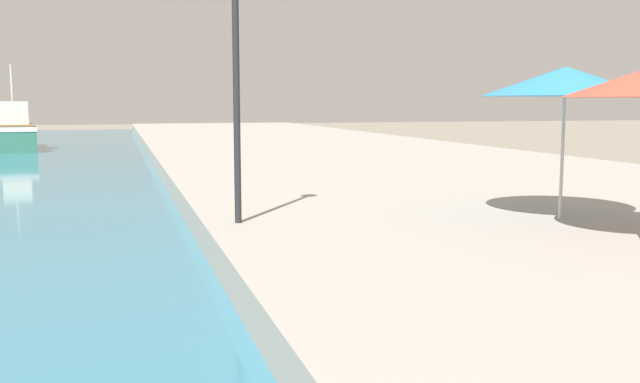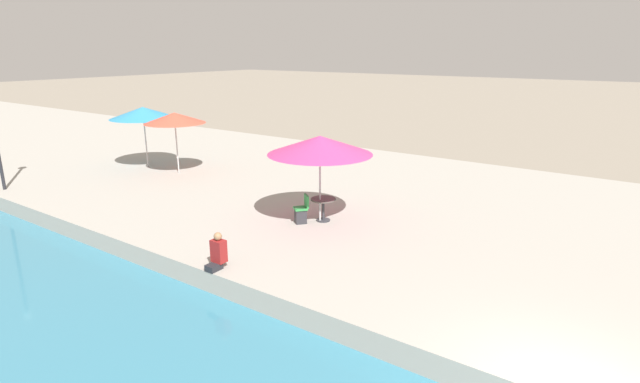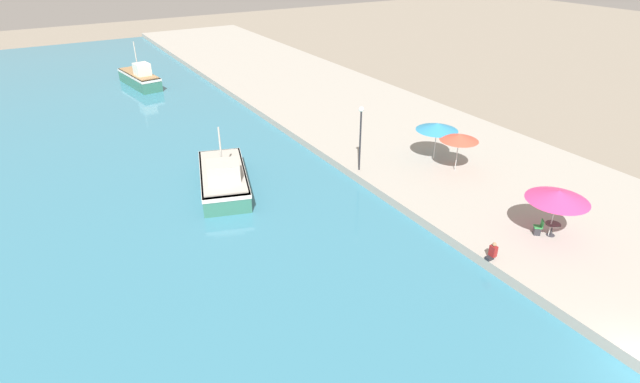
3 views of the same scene
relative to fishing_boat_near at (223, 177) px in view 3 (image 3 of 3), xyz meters
name	(u,v)px [view 3 (image 3 of 3)]	position (x,y,z in m)	size (l,w,h in m)	color
quay_promenade	(326,98)	(16.19, 13.51, -0.60)	(16.00, 90.00, 0.60)	#A39E93
fishing_boat_near	(223,177)	(0.00, 0.00, 0.00)	(5.05, 8.13, 4.33)	#33705B
fishing_boat_mid	(140,78)	(1.11, 28.44, 0.10)	(3.18, 7.65, 4.83)	#33705B
cafe_umbrella_pink	(558,196)	(12.86, -15.36, 2.18)	(3.26, 3.26, 2.77)	#B7B7B7
cafe_umbrella_white	(459,137)	(14.52, -6.51, 2.14)	(2.62, 2.62, 2.67)	#B7B7B7
cafe_umbrella_striped	(437,127)	(14.52, -4.34, 2.21)	(2.98, 2.98, 2.77)	#B7B7B7
cafe_table	(552,227)	(12.99, -15.40, 0.24)	(0.80, 0.80, 0.74)	#333338
cafe_chair_left	(538,229)	(12.43, -14.94, 0.03)	(0.59, 0.58, 0.91)	#2D2D33
person_at_quay	(492,252)	(8.52, -15.28, 0.12)	(0.51, 0.36, 0.94)	#232328
lamppost	(361,128)	(8.81, -3.05, 2.80)	(0.36, 0.36, 4.56)	#232328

